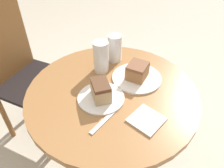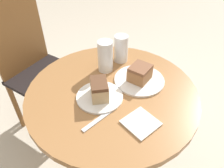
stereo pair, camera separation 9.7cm
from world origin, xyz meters
The scene contains 10 objects.
table centered at (0.00, 0.00, 0.57)m, with size 0.78×0.78×0.77m.
chair centered at (0.03, 0.75, 0.52)m, with size 0.50×0.50×1.02m.
plate_near centered at (-0.07, 0.01, 0.77)m, with size 0.20×0.20×0.01m.
plate_far centered at (0.14, -0.05, 0.77)m, with size 0.24×0.24×0.01m.
cake_slice_near centered at (-0.07, 0.01, 0.82)m, with size 0.12×0.12×0.08m.
cake_slice_far centered at (0.14, -0.05, 0.81)m, with size 0.11×0.10×0.07m.
glass_lemonade centered at (0.22, 0.13, 0.83)m, with size 0.07×0.07×0.14m.
glass_water centered at (0.10, 0.13, 0.84)m, with size 0.08×0.08×0.16m.
napkin_stack centered at (-0.07, -0.21, 0.77)m, with size 0.13×0.13×0.01m.
fork centered at (-0.16, -0.08, 0.77)m, with size 0.16×0.03×0.00m.
Camera 1 is at (-0.61, -0.42, 1.43)m, focal length 35.00 mm.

